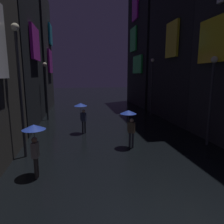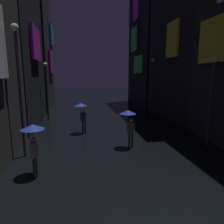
# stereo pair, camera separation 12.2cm
# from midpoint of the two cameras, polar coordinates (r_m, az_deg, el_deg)

# --- Properties ---
(building_left_far) EXTENTS (4.25, 7.31, 13.24)m
(building_left_far) POSITION_cam_midpoint_polar(r_m,az_deg,el_deg) (26.37, -21.73, 15.53)
(building_left_far) COLOR #232328
(building_left_far) RESTS_ON ground
(building_right_mid) EXTENTS (4.25, 8.27, 19.84)m
(building_right_mid) POSITION_cam_midpoint_polar(r_m,az_deg,el_deg) (20.70, 21.53, 26.45)
(building_right_mid) COLOR black
(building_right_mid) RESTS_ON ground
(building_right_far) EXTENTS (4.25, 8.30, 20.56)m
(building_right_far) POSITION_cam_midpoint_polar(r_m,az_deg,el_deg) (28.72, 11.47, 22.99)
(building_right_far) COLOR black
(building_right_far) RESTS_ON ground
(pedestrian_far_right_blue) EXTENTS (0.90, 0.90, 2.12)m
(pedestrian_far_right_blue) POSITION_cam_midpoint_polar(r_m,az_deg,el_deg) (13.85, -8.42, 0.69)
(pedestrian_far_right_blue) COLOR #2D2D38
(pedestrian_far_right_blue) RESTS_ON ground
(pedestrian_near_crossing_blue) EXTENTS (0.90, 0.90, 2.12)m
(pedestrian_near_crossing_blue) POSITION_cam_midpoint_polar(r_m,az_deg,el_deg) (11.00, 5.17, -1.81)
(pedestrian_near_crossing_blue) COLOR #2D2D38
(pedestrian_near_crossing_blue) RESTS_ON ground
(pedestrian_midstreet_centre_blue) EXTENTS (0.90, 0.90, 2.12)m
(pedestrian_midstreet_centre_blue) POSITION_cam_midpoint_polar(r_m,az_deg,el_deg) (8.41, -21.22, -6.40)
(pedestrian_midstreet_centre_blue) COLOR #38332D
(pedestrian_midstreet_centre_blue) RESTS_ON ground
(streetlamp_right_near) EXTENTS (0.36, 0.36, 5.01)m
(streetlamp_right_near) POSITION_cam_midpoint_polar(r_m,az_deg,el_deg) (12.42, 26.83, 5.55)
(streetlamp_right_near) COLOR #2D2D33
(streetlamp_right_near) RESTS_ON ground
(streetlamp_left_far) EXTENTS (0.36, 0.36, 5.08)m
(streetlamp_left_far) POSITION_cam_midpoint_polar(r_m,az_deg,el_deg) (18.65, -18.02, 7.59)
(streetlamp_left_far) COLOR #2D2D33
(streetlamp_left_far) RESTS_ON ground
(streetlamp_right_far) EXTENTS (0.36, 0.36, 5.60)m
(streetlamp_right_far) POSITION_cam_midpoint_polar(r_m,az_deg,el_deg) (20.30, 11.67, 8.88)
(streetlamp_right_far) COLOR #2D2D33
(streetlamp_right_far) RESTS_ON ground
(streetlamp_left_near) EXTENTS (0.36, 0.36, 6.28)m
(streetlamp_left_near) POSITION_cam_midpoint_polar(r_m,az_deg,el_deg) (10.35, -24.75, 8.74)
(streetlamp_left_near) COLOR #2D2D33
(streetlamp_left_near) RESTS_ON ground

